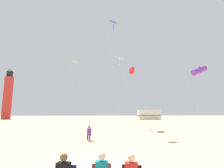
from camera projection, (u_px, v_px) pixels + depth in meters
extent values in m
plane|color=beige|center=(93.00, 167.00, 7.10)|extent=(200.00, 200.00, 0.00)
sphere|color=brown|center=(64.00, 157.00, 4.48)|extent=(0.20, 0.20, 0.20)
sphere|color=beige|center=(102.00, 156.00, 4.59)|extent=(0.20, 0.20, 0.20)
sphere|color=beige|center=(131.00, 158.00, 4.46)|extent=(0.20, 0.20, 0.20)
cube|color=#722D99|center=(89.00, 132.00, 13.68)|extent=(0.37, 0.27, 0.52)
sphere|color=brown|center=(89.00, 127.00, 13.74)|extent=(0.20, 0.20, 0.20)
cylinder|color=#2D2D38|center=(90.00, 135.00, 13.84)|extent=(0.18, 0.37, 0.13)
cylinder|color=#2D2D38|center=(90.00, 137.00, 13.95)|extent=(0.11, 0.11, 0.42)
cylinder|color=#2D2D38|center=(88.00, 135.00, 13.80)|extent=(0.18, 0.37, 0.13)
cylinder|color=#2D2D38|center=(88.00, 137.00, 13.92)|extent=(0.11, 0.11, 0.42)
cylinder|color=silver|center=(194.00, 100.00, 20.61)|extent=(1.09, 2.50, 7.35)
cylinder|color=purple|center=(199.00, 71.00, 21.81)|extent=(2.57, 1.63, 1.48)
sphere|color=purple|center=(199.00, 69.00, 21.84)|extent=(0.76, 0.76, 0.76)
cylinder|color=silver|center=(75.00, 93.00, 26.57)|extent=(1.90, 0.41, 10.30)
cube|color=orange|center=(75.00, 62.00, 28.31)|extent=(1.22, 1.22, 0.40)
cylinder|color=orange|center=(75.00, 66.00, 28.20)|extent=(0.04, 0.04, 1.10)
cylinder|color=silver|center=(125.00, 91.00, 26.74)|extent=(1.03, 1.73, 10.85)
cube|color=white|center=(119.00, 58.00, 28.04)|extent=(1.22, 1.22, 0.40)
cylinder|color=white|center=(119.00, 62.00, 27.93)|extent=(0.04, 0.04, 1.10)
cylinder|color=silver|center=(132.00, 98.00, 22.91)|extent=(2.83, 0.62, 8.11)
cylinder|color=red|center=(132.00, 70.00, 24.97)|extent=(1.21, 2.59, 1.48)
sphere|color=red|center=(132.00, 69.00, 24.99)|extent=(0.76, 0.76, 0.76)
cylinder|color=silver|center=(113.00, 72.00, 19.61)|extent=(2.09, 0.19, 13.31)
cube|color=blue|center=(113.00, 22.00, 21.70)|extent=(1.22, 1.22, 0.40)
cylinder|color=blue|center=(113.00, 27.00, 21.59)|extent=(0.04, 0.04, 1.10)
cylinder|color=red|center=(8.00, 98.00, 58.09)|extent=(2.80, 2.80, 14.00)
cylinder|color=black|center=(10.00, 74.00, 59.35)|extent=(2.00, 2.00, 1.80)
cone|color=black|center=(10.00, 70.00, 59.57)|extent=(2.20, 2.20, 1.00)
cube|color=beige|center=(149.00, 115.00, 51.04)|extent=(6.51, 2.64, 2.80)
cube|color=#4C608C|center=(149.00, 115.00, 51.01)|extent=(6.55, 2.68, 0.24)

